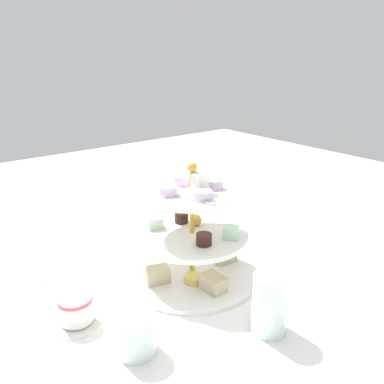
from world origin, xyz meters
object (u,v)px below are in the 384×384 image
object	(u,v)px
butter_knife_left	(296,244)
water_glass_mid_back	(270,303)
teacup_with_saucer	(76,311)
water_glass_short_left	(136,334)
water_glass_tall_right	(162,205)
tiered_serving_stand	(192,243)
butter_knife_right	(61,265)

from	to	relation	value
butter_knife_left	water_glass_mid_back	bearing A→B (deg)	135.21
teacup_with_saucer	water_glass_mid_back	distance (m)	0.33
water_glass_short_left	water_glass_mid_back	xyz separation A→B (m)	(0.09, 0.20, 0.02)
water_glass_tall_right	tiered_serving_stand	bearing A→B (deg)	-19.01
tiered_serving_stand	water_glass_short_left	size ratio (longest dim) A/B	4.26
water_glass_tall_right	water_glass_short_left	distance (m)	0.45
water_glass_tall_right	teacup_with_saucer	world-z (taller)	water_glass_tall_right
water_glass_tall_right	water_glass_short_left	xyz separation A→B (m)	(0.35, -0.28, -0.04)
butter_knife_right	water_glass_mid_back	world-z (taller)	water_glass_mid_back
teacup_with_saucer	water_glass_mid_back	xyz separation A→B (m)	(0.22, 0.25, 0.03)
water_glass_short_left	butter_knife_right	distance (m)	0.33
water_glass_short_left	water_glass_mid_back	distance (m)	0.22
butter_knife_right	water_glass_mid_back	xyz separation A→B (m)	(0.42, 0.19, 0.05)
water_glass_tall_right	butter_knife_right	bearing A→B (deg)	-86.30
butter_knife_left	tiered_serving_stand	bearing A→B (deg)	96.04
water_glass_mid_back	tiered_serving_stand	bearing A→B (deg)	178.08
tiered_serving_stand	butter_knife_left	world-z (taller)	tiered_serving_stand
tiered_serving_stand	water_glass_short_left	xyz separation A→B (m)	(0.12, -0.21, -0.04)
tiered_serving_stand	water_glass_short_left	world-z (taller)	tiered_serving_stand
water_glass_tall_right	butter_knife_right	size ratio (longest dim) A/B	0.81
water_glass_short_left	butter_knife_left	distance (m)	0.50
teacup_with_saucer	butter_knife_left	bearing A→B (deg)	84.93
water_glass_tall_right	butter_knife_left	world-z (taller)	water_glass_tall_right
water_glass_tall_right	teacup_with_saucer	size ratio (longest dim) A/B	1.53
water_glass_short_left	butter_knife_right	xyz separation A→B (m)	(-0.33, 0.00, -0.03)
teacup_with_saucer	tiered_serving_stand	bearing A→B (deg)	89.68
water_glass_tall_right	water_glass_short_left	size ratio (longest dim) A/B	2.10
water_glass_tall_right	water_glass_mid_back	size ratio (longest dim) A/B	1.31
butter_knife_left	water_glass_mid_back	world-z (taller)	water_glass_mid_back
tiered_serving_stand	water_glass_mid_back	bearing A→B (deg)	-1.92
butter_knife_right	water_glass_short_left	bearing A→B (deg)	42.43
water_glass_short_left	butter_knife_left	xyz separation A→B (m)	(-0.08, 0.49, -0.03)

